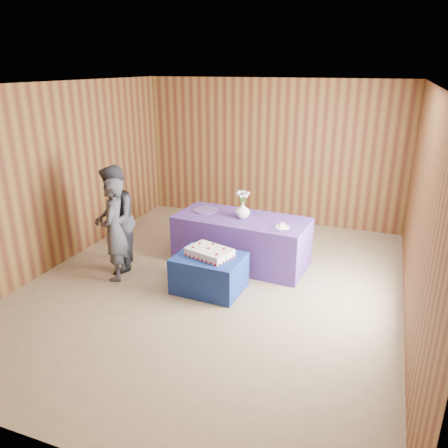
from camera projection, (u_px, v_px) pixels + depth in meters
The scene contains 13 objects.
ground at pixel (213, 286), 6.13m from camera, with size 6.00×6.00×0.00m, color gray.
room_shell at pixel (212, 159), 5.51m from camera, with size 5.04×6.04×2.72m.
cake_table at pixel (209, 273), 5.94m from camera, with size 0.90×0.70×0.50m, color navy.
serving_table at pixel (241, 241), 6.71m from camera, with size 2.00×0.90×0.75m, color #4B2D7E.
sheet_cake at pixel (209, 252), 5.85m from camera, with size 0.70×0.57×0.14m.
vase at pixel (243, 210), 6.54m from camera, with size 0.22×0.22×0.23m, color silver.
flower_spray at pixel (243, 194), 6.45m from camera, with size 0.21×0.21×0.16m.
platter at pixel (206, 210), 6.88m from camera, with size 0.39×0.39×0.02m, color #5F4A95.
plate at pixel (282, 227), 6.18m from camera, with size 0.21×0.21×0.01m, color white.
cake_slice at pixel (282, 225), 6.16m from camera, with size 0.08×0.08×0.08m.
knife at pixel (278, 232), 6.02m from camera, with size 0.26×0.02×0.00m, color #B6B5BA.
guest_left at pixel (114, 230), 6.12m from camera, with size 0.54×0.35×1.48m, color #383942.
guest_right at pixel (114, 220), 6.35m from camera, with size 0.77×0.60×1.59m, color #2E2E37.
Camera 1 is at (2.06, -5.05, 2.92)m, focal length 35.00 mm.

